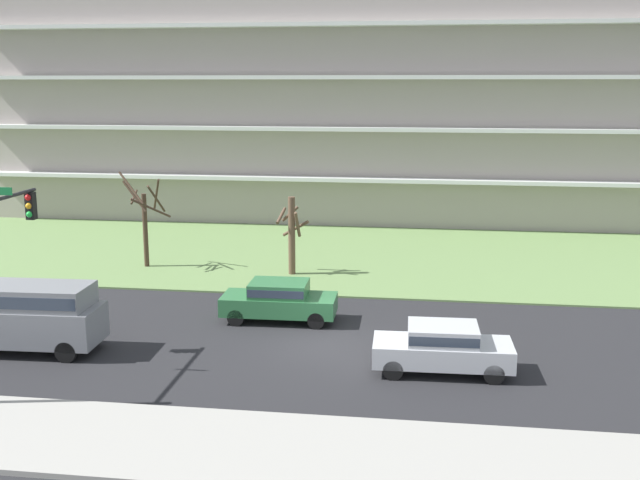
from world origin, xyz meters
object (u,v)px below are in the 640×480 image
(tree_left, at_px, (292,233))
(sedan_silver_center_left, at_px, (443,346))
(sedan_green_center_right, at_px, (279,299))
(van_gray_near_left, at_px, (24,312))
(tree_far_left, at_px, (145,218))

(tree_left, bearing_deg, sedan_silver_center_left, -59.17)
(sedan_silver_center_left, relative_size, sedan_green_center_right, 1.00)
(van_gray_near_left, height_order, sedan_green_center_right, van_gray_near_left)
(tree_left, distance_m, van_gray_near_left, 13.67)
(sedan_green_center_right, bearing_deg, van_gray_near_left, 28.34)
(tree_left, xyz_separation_m, sedan_silver_center_left, (6.91, -11.57, -1.18))
(tree_far_left, height_order, sedan_silver_center_left, tree_far_left)
(van_gray_near_left, relative_size, sedan_green_center_right, 1.19)
(tree_left, xyz_separation_m, van_gray_near_left, (-7.25, -11.57, -0.65))
(tree_far_left, height_order, sedan_green_center_right, tree_far_left)
(tree_left, height_order, van_gray_near_left, tree_left)
(sedan_silver_center_left, bearing_deg, tree_left, 119.36)
(tree_far_left, relative_size, sedan_green_center_right, 1.10)
(tree_left, bearing_deg, van_gray_near_left, -122.05)
(tree_far_left, xyz_separation_m, tree_left, (7.37, -0.32, -0.49))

